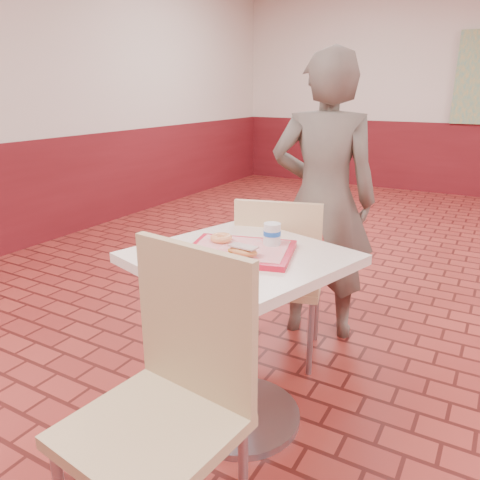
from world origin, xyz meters
The scene contains 9 objects.
promo_poster centered at (-0.60, 4.94, 1.60)m, with size 0.50×0.03×1.20m, color gray.
main_table centered at (-0.97, -0.76, 0.55)m, with size 0.77×0.77×0.81m.
chair_main_front centered at (-0.87, -1.38, 0.57)m, with size 0.52×0.52×1.01m.
chair_main_back centered at (-1.03, -0.22, 0.53)m, with size 0.54×0.54×0.94m.
customer centered at (-0.97, 0.22, 0.84)m, with size 0.61×0.40×1.68m, color #5F554A.
serving_tray centered at (-0.97, -0.76, 0.83)m, with size 0.43×0.33×0.03m.
ring_donut centered at (-1.08, -0.72, 0.85)m, with size 0.10×0.10×0.03m, color #E79054.
long_john_donut centered at (-0.91, -0.83, 0.86)m, with size 0.14×0.07×0.04m.
paper_cup centered at (-0.87, -0.65, 0.89)m, with size 0.07×0.07×0.09m.
Camera 1 is at (-0.07, -2.34, 1.46)m, focal length 35.00 mm.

